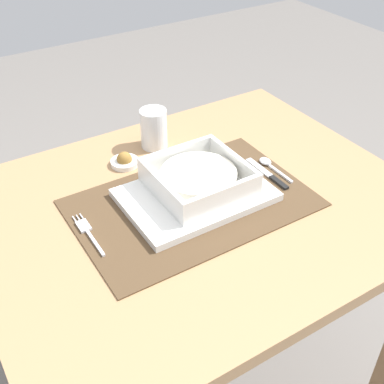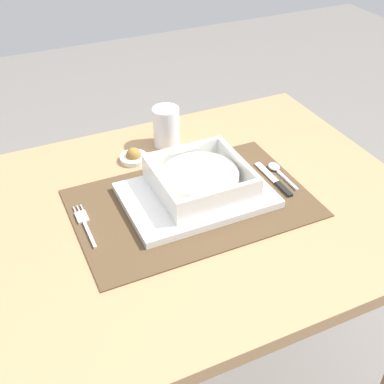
{
  "view_description": "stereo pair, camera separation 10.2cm",
  "coord_description": "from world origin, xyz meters",
  "px_view_note": "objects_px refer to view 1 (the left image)",
  "views": [
    {
      "loc": [
        -0.44,
        -0.69,
        1.38
      ],
      "look_at": [
        -0.01,
        -0.0,
        0.77
      ],
      "focal_mm": 46.52,
      "sensor_mm": 36.0,
      "label": 1
    },
    {
      "loc": [
        -0.36,
        -0.74,
        1.38
      ],
      "look_at": [
        -0.01,
        -0.0,
        0.77
      ],
      "focal_mm": 46.52,
      "sensor_mm": 36.0,
      "label": 2
    }
  ],
  "objects_px": {
    "dining_table": "(198,241)",
    "porridge_bowl": "(199,179)",
    "fork": "(87,231)",
    "condiment_saucer": "(125,161)",
    "drinking_glass": "(154,131)",
    "butter_knife": "(269,175)",
    "spoon": "(268,164)"
  },
  "relations": [
    {
      "from": "fork",
      "to": "drinking_glass",
      "type": "height_order",
      "value": "drinking_glass"
    },
    {
      "from": "dining_table",
      "to": "porridge_bowl",
      "type": "xyz_separation_m",
      "value": [
        0.01,
        0.02,
        0.15
      ]
    },
    {
      "from": "dining_table",
      "to": "porridge_bowl",
      "type": "distance_m",
      "value": 0.15
    },
    {
      "from": "porridge_bowl",
      "to": "fork",
      "type": "distance_m",
      "value": 0.25
    },
    {
      "from": "spoon",
      "to": "drinking_glass",
      "type": "relative_size",
      "value": 1.14
    },
    {
      "from": "dining_table",
      "to": "fork",
      "type": "height_order",
      "value": "fork"
    },
    {
      "from": "spoon",
      "to": "butter_knife",
      "type": "relative_size",
      "value": 0.8
    },
    {
      "from": "dining_table",
      "to": "drinking_glass",
      "type": "height_order",
      "value": "drinking_glass"
    },
    {
      "from": "spoon",
      "to": "butter_knife",
      "type": "bearing_deg",
      "value": -126.71
    },
    {
      "from": "dining_table",
      "to": "porridge_bowl",
      "type": "height_order",
      "value": "porridge_bowl"
    },
    {
      "from": "porridge_bowl",
      "to": "butter_knife",
      "type": "distance_m",
      "value": 0.17
    },
    {
      "from": "dining_table",
      "to": "butter_knife",
      "type": "height_order",
      "value": "butter_knife"
    },
    {
      "from": "porridge_bowl",
      "to": "drinking_glass",
      "type": "relative_size",
      "value": 1.95
    },
    {
      "from": "dining_table",
      "to": "butter_knife",
      "type": "bearing_deg",
      "value": -3.4
    },
    {
      "from": "dining_table",
      "to": "butter_knife",
      "type": "distance_m",
      "value": 0.22
    },
    {
      "from": "porridge_bowl",
      "to": "condiment_saucer",
      "type": "bearing_deg",
      "value": 113.87
    },
    {
      "from": "fork",
      "to": "dining_table",
      "type": "bearing_deg",
      "value": -2.39
    },
    {
      "from": "porridge_bowl",
      "to": "spoon",
      "type": "xyz_separation_m",
      "value": [
        0.19,
        0.01,
        -0.03
      ]
    },
    {
      "from": "dining_table",
      "to": "condiment_saucer",
      "type": "height_order",
      "value": "condiment_saucer"
    },
    {
      "from": "dining_table",
      "to": "drinking_glass",
      "type": "xyz_separation_m",
      "value": [
        0.03,
        0.24,
        0.16
      ]
    },
    {
      "from": "drinking_glass",
      "to": "condiment_saucer",
      "type": "relative_size",
      "value": 1.49
    },
    {
      "from": "dining_table",
      "to": "fork",
      "type": "relative_size",
      "value": 6.66
    },
    {
      "from": "dining_table",
      "to": "condiment_saucer",
      "type": "xyz_separation_m",
      "value": [
        -0.07,
        0.21,
        0.12
      ]
    },
    {
      "from": "condiment_saucer",
      "to": "drinking_glass",
      "type": "bearing_deg",
      "value": 20.73
    },
    {
      "from": "porridge_bowl",
      "to": "butter_knife",
      "type": "relative_size",
      "value": 1.36
    },
    {
      "from": "fork",
      "to": "drinking_glass",
      "type": "distance_m",
      "value": 0.34
    },
    {
      "from": "drinking_glass",
      "to": "spoon",
      "type": "bearing_deg",
      "value": -50.75
    },
    {
      "from": "dining_table",
      "to": "drinking_glass",
      "type": "relative_size",
      "value": 9.42
    },
    {
      "from": "spoon",
      "to": "dining_table",
      "type": "bearing_deg",
      "value": -174.28
    },
    {
      "from": "spoon",
      "to": "condiment_saucer",
      "type": "relative_size",
      "value": 1.69
    },
    {
      "from": "drinking_glass",
      "to": "condiment_saucer",
      "type": "bearing_deg",
      "value": -159.27
    },
    {
      "from": "butter_knife",
      "to": "fork",
      "type": "bearing_deg",
      "value": 175.24
    }
  ]
}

